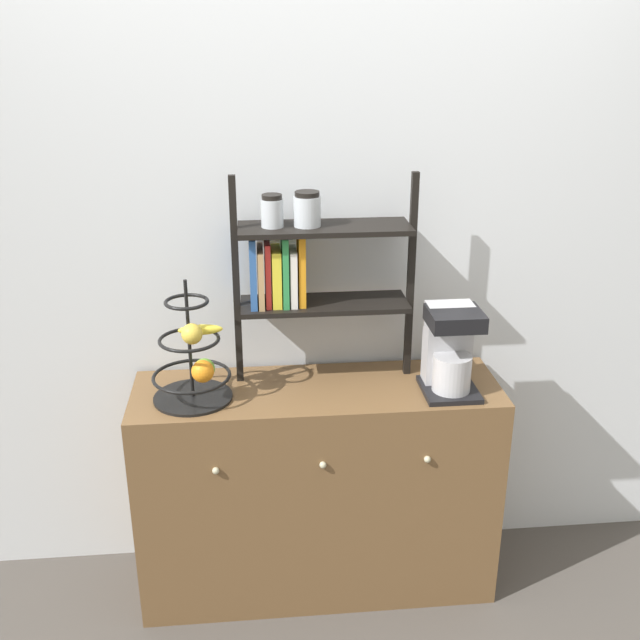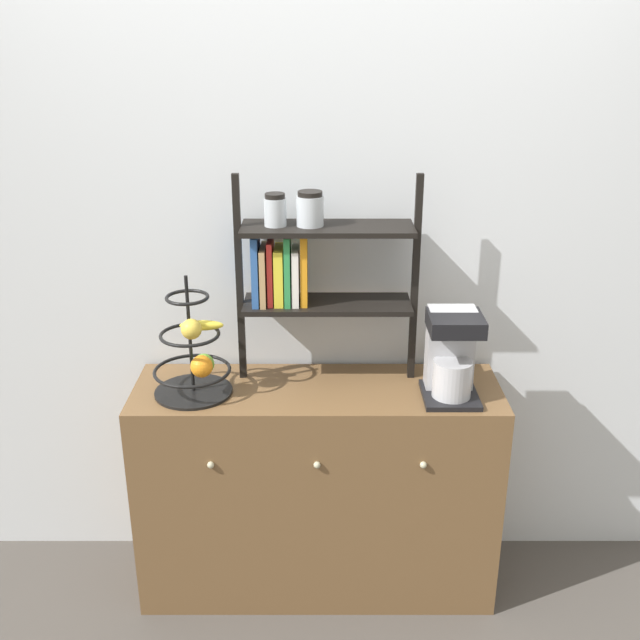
% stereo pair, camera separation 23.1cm
% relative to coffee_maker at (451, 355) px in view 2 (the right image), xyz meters
% --- Properties ---
extents(ground_plane, '(12.00, 12.00, 0.00)m').
position_rel_coffee_maker_xyz_m(ground_plane, '(-0.46, -0.15, -0.98)').
color(ground_plane, '#47423D').
extents(wall_back, '(7.00, 0.05, 2.60)m').
position_rel_coffee_maker_xyz_m(wall_back, '(-0.46, 0.30, 0.32)').
color(wall_back, silver).
rests_on(wall_back, ground_plane).
extents(sideboard, '(1.30, 0.42, 0.83)m').
position_rel_coffee_maker_xyz_m(sideboard, '(-0.46, 0.05, -0.57)').
color(sideboard, brown).
rests_on(sideboard, ground_plane).
extents(coffee_maker, '(0.19, 0.21, 0.31)m').
position_rel_coffee_maker_xyz_m(coffee_maker, '(0.00, 0.00, 0.00)').
color(coffee_maker, black).
rests_on(coffee_maker, sideboard).
extents(fruit_stand, '(0.27, 0.27, 0.43)m').
position_rel_coffee_maker_xyz_m(fruit_stand, '(-0.87, 0.00, -0.01)').
color(fruit_stand, black).
rests_on(fruit_stand, sideboard).
extents(shelf_hutch, '(0.63, 0.20, 0.74)m').
position_rel_coffee_maker_xyz_m(shelf_hutch, '(-0.51, 0.15, 0.28)').
color(shelf_hutch, black).
rests_on(shelf_hutch, sideboard).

